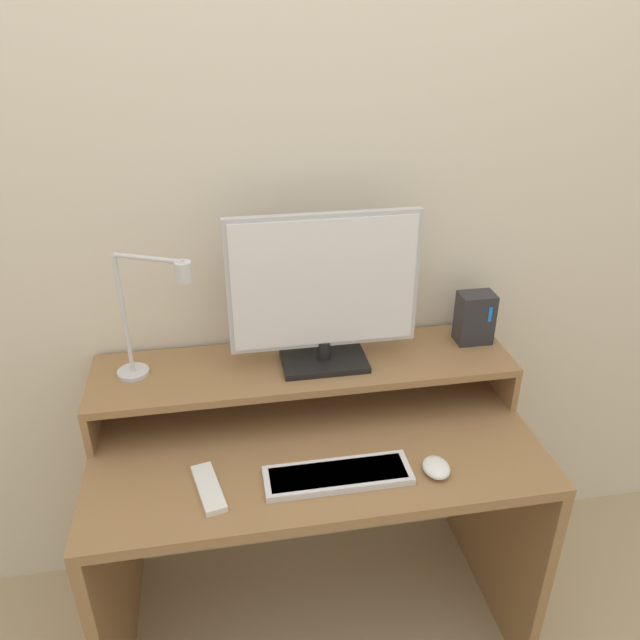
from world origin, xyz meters
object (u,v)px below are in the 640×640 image
object	(u,v)px
desk_lamp	(150,316)
keyboard	(338,475)
monitor	(324,291)
mouse	(436,468)
router_dock	(475,318)
remote_control	(209,488)

from	to	relation	value
desk_lamp	keyboard	size ratio (longest dim) A/B	0.98
desk_lamp	keyboard	bearing A→B (deg)	-36.64
monitor	mouse	xyz separation A→B (m)	(0.22, -0.34, -0.35)
monitor	keyboard	bearing A→B (deg)	-94.06
router_dock	remote_control	world-z (taller)	router_dock
desk_lamp	mouse	size ratio (longest dim) A/B	4.19
desk_lamp	monitor	bearing A→B (deg)	-0.56
router_dock	mouse	xyz separation A→B (m)	(-0.24, -0.39, -0.20)
monitor	router_dock	distance (m)	0.49
desk_lamp	router_dock	size ratio (longest dim) A/B	2.30
monitor	remote_control	distance (m)	0.58
mouse	remote_control	xyz separation A→B (m)	(-0.56, 0.03, -0.01)
desk_lamp	router_dock	world-z (taller)	desk_lamp
router_dock	mouse	world-z (taller)	router_dock
remote_control	keyboard	bearing A→B (deg)	-2.09
monitor	keyboard	xyz separation A→B (m)	(-0.02, -0.32, -0.35)
desk_lamp	remote_control	size ratio (longest dim) A/B	2.01
router_dock	mouse	distance (m)	0.50
monitor	keyboard	size ratio (longest dim) A/B	1.40
router_dock	remote_control	xyz separation A→B (m)	(-0.80, -0.36, -0.21)
keyboard	monitor	bearing A→B (deg)	85.94
mouse	keyboard	bearing A→B (deg)	174.87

